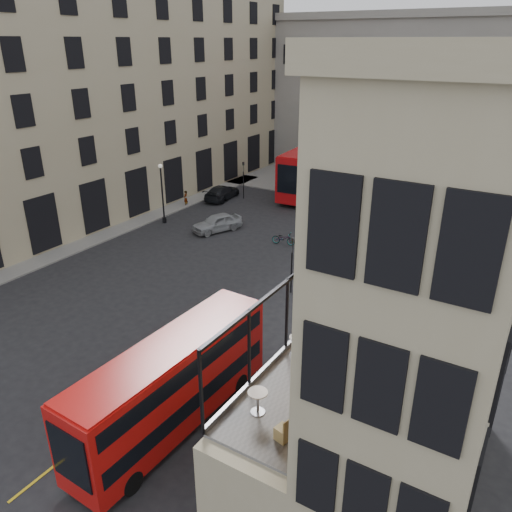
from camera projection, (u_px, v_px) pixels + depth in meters
The scene contains 31 objects.
ground at pixel (186, 402), 22.55m from camera, with size 140.00×140.00×0.00m, color black.
host_building_main at pixel (436, 309), 14.67m from camera, with size 7.26×11.40×15.10m.
host_frontage at pixel (320, 415), 18.53m from camera, with size 3.00×11.00×4.50m, color tan.
cafe_floor at pixel (323, 364), 17.62m from camera, with size 3.00×10.00×0.10m, color slate.
building_left at pixel (89, 83), 46.61m from camera, with size 14.60×50.60×22.00m.
gateway at pixel (406, 93), 58.73m from camera, with size 35.00×10.60×18.00m.
pavement_far at pixel (361, 188), 55.11m from camera, with size 40.00×12.00×0.12m, color slate.
pavement_left at pixel (73, 232), 42.48m from camera, with size 8.00×48.00×0.12m, color slate.
traffic_light_near at pixel (292, 258), 31.45m from camera, with size 0.16×0.20×3.80m.
traffic_light_far at pixel (243, 175), 50.68m from camera, with size 0.16×0.20×3.80m.
street_lamp_a at pixel (163, 197), 43.83m from camera, with size 0.36×0.36×5.33m.
street_lamp_b at pixel (349, 175), 51.06m from camera, with size 0.36×0.36×5.33m.
bus_near at pixel (173, 380), 20.41m from camera, with size 2.60×10.16×4.03m.
bus_far at pixel (313, 167), 52.30m from camera, with size 3.84×12.71×5.00m.
car_a at pixel (217, 223), 42.55m from camera, with size 1.76×4.38×1.49m, color gray.
car_b at pixel (342, 208), 46.49m from camera, with size 1.51×4.33×1.43m, color #A01309.
car_c at pixel (222, 192), 51.11m from camera, with size 2.01×4.94×1.43m, color black.
bicycle at pixel (283, 239), 39.82m from camera, with size 0.67×1.91×1.00m, color gray.
cyclist at pixel (328, 259), 35.16m from camera, with size 0.62×0.41×1.71m, color yellow.
pedestrian_a at pixel (286, 176), 56.36m from camera, with size 0.88×0.68×1.81m, color gray.
pedestrian_b at pixel (302, 182), 54.02m from camera, with size 1.17×0.67×1.81m, color gray.
pedestrian_c at pixel (424, 184), 53.30m from camera, with size 1.08×0.45×1.84m, color gray.
pedestrian_d at pixel (452, 224), 42.05m from camera, with size 0.80×0.52×1.63m, color gray.
pedestrian_e at pixel (186, 198), 48.95m from camera, with size 0.56×0.37×1.55m, color gray.
cafe_table_near at pixel (258, 399), 15.05m from camera, with size 0.62×0.62×0.77m.
cafe_table_mid at pixel (297, 343), 17.93m from camera, with size 0.56×0.56×0.70m.
cafe_table_far at pixel (337, 319), 19.45m from camera, with size 0.55×0.55×0.68m.
cafe_chair_a at pixel (283, 433), 14.13m from camera, with size 0.47×0.47×0.78m.
cafe_chair_b at pixel (350, 357), 17.46m from camera, with size 0.41×0.41×0.82m.
cafe_chair_c at pixel (349, 361), 17.18m from camera, with size 0.50×0.50×0.97m.
cafe_chair_d at pixel (374, 331), 18.99m from camera, with size 0.58×0.58×0.97m.
Camera 1 is at (12.15, -13.72, 15.06)m, focal length 35.00 mm.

